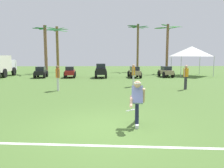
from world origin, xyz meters
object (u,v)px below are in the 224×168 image
(event_tent, at_px, (192,51))
(palm_tree_far_left, at_px, (46,46))
(parked_car_slot_b, at_px, (70,72))
(parked_car_slot_e, at_px, (166,71))
(frisbee_in_flight, at_px, (130,110))
(parked_car_slot_a, at_px, (41,72))
(palm_tree_left_of_centre, at_px, (58,45))
(teammate_near_sideline, at_px, (186,75))
(parked_car_slot_d, at_px, (134,72))
(teammate_deep, at_px, (133,73))
(box_truck, at_px, (0,65))
(palm_tree_far_right, at_px, (168,44))
(teammate_midfield, at_px, (58,76))
(palm_tree_right_of_centre, at_px, (138,42))
(frisbee_thrower, at_px, (137,100))
(parked_car_slot_c, at_px, (101,70))

(event_tent, bearing_deg, palm_tree_far_left, 168.74)
(parked_car_slot_b, distance_m, parked_car_slot_e, 9.74)
(frisbee_in_flight, relative_size, parked_car_slot_a, 0.16)
(parked_car_slot_e, xyz_separation_m, palm_tree_left_of_centre, (-12.51, 7.27, 2.98))
(teammate_near_sideline, xyz_separation_m, parked_car_slot_d, (-2.25, 7.88, -0.38))
(parked_car_slot_a, distance_m, parked_car_slot_d, 9.33)
(teammate_deep, bearing_deg, box_truck, 150.14)
(parked_car_slot_b, distance_m, palm_tree_far_right, 12.49)
(teammate_near_sideline, height_order, teammate_midfield, same)
(teammate_deep, distance_m, palm_tree_right_of_centre, 15.68)
(box_truck, relative_size, palm_tree_far_right, 1.00)
(palm_tree_right_of_centre, bearing_deg, box_truck, -152.20)
(teammate_deep, relative_size, palm_tree_right_of_centre, 0.24)
(parked_car_slot_b, distance_m, parked_car_slot_d, 6.44)
(parked_car_slot_b, bearing_deg, teammate_deep, -50.69)
(parked_car_slot_d, relative_size, event_tent, 0.64)
(parked_car_slot_e, xyz_separation_m, palm_tree_far_right, (1.39, 4.57, 3.03))
(teammate_near_sideline, distance_m, palm_tree_far_right, 13.44)
(teammate_near_sideline, xyz_separation_m, event_tent, (4.16, 9.76, 1.69))
(parked_car_slot_d, distance_m, palm_tree_right_of_centre, 9.51)
(palm_tree_far_right, distance_m, event_tent, 3.76)
(frisbee_thrower, relative_size, parked_car_slot_d, 0.63)
(teammate_midfield, bearing_deg, parked_car_slot_a, 112.50)
(palm_tree_far_left, bearing_deg, box_truck, -127.74)
(event_tent, bearing_deg, frisbee_thrower, -116.18)
(frisbee_in_flight, bearing_deg, palm_tree_right_of_centre, 81.20)
(teammate_near_sideline, relative_size, parked_car_slot_d, 0.69)
(palm_tree_far_right, bearing_deg, parked_car_slot_d, -132.72)
(palm_tree_far_left, bearing_deg, parked_car_slot_c, -37.28)
(parked_car_slot_c, height_order, palm_tree_far_left, palm_tree_far_left)
(frisbee_thrower, height_order, teammate_deep, teammate_deep)
(palm_tree_far_left, bearing_deg, teammate_midfield, -72.30)
(box_truck, bearing_deg, palm_tree_far_right, 13.35)
(parked_car_slot_c, height_order, event_tent, event_tent)
(frisbee_thrower, bearing_deg, teammate_midfield, 119.51)
(parked_car_slot_e, height_order, palm_tree_far_left, palm_tree_far_left)
(parked_car_slot_d, relative_size, palm_tree_far_right, 0.38)
(frisbee_thrower, relative_size, teammate_near_sideline, 0.91)
(box_truck, relative_size, palm_tree_left_of_centre, 1.00)
(teammate_near_sideline, height_order, palm_tree_far_left, palm_tree_far_left)
(teammate_deep, distance_m, parked_car_slot_b, 8.70)
(palm_tree_right_of_centre, bearing_deg, parked_car_slot_b, -133.52)
(frisbee_in_flight, distance_m, palm_tree_right_of_centre, 24.88)
(teammate_midfield, relative_size, palm_tree_far_left, 0.27)
(frisbee_in_flight, height_order, teammate_midfield, teammate_midfield)
(teammate_midfield, distance_m, parked_car_slot_a, 9.12)
(frisbee_in_flight, distance_m, palm_tree_far_left, 22.43)
(frisbee_in_flight, distance_m, palm_tree_far_right, 22.03)
(palm_tree_far_right, bearing_deg, parked_car_slot_e, -106.91)
(palm_tree_right_of_centre, bearing_deg, parked_car_slot_a, -142.22)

